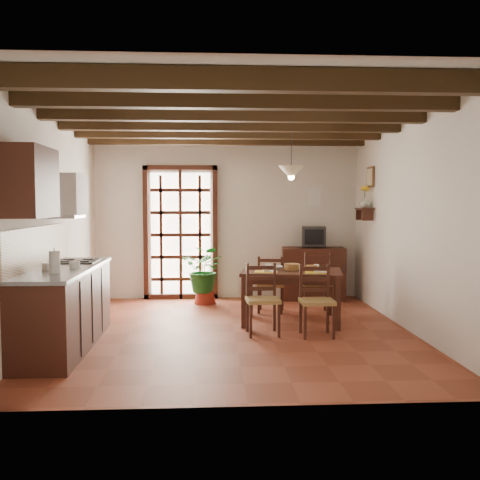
{
  "coord_description": "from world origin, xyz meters",
  "views": [
    {
      "loc": [
        -0.31,
        -6.71,
        1.65
      ],
      "look_at": [
        0.1,
        0.4,
        1.15
      ],
      "focal_mm": 40.0,
      "sensor_mm": 36.0,
      "label": 1
    }
  ],
  "objects": [
    {
      "name": "chair_far_left",
      "position": [
        0.61,
        1.21,
        0.27
      ],
      "size": [
        0.45,
        0.44,
        0.86
      ],
      "rotation": [
        0.0,
        0.0,
        2.97
      ],
      "color": "olive",
      "rests_on": "ground_plane"
    },
    {
      "name": "kitchen_counter",
      "position": [
        -1.96,
        -0.6,
        0.47
      ],
      "size": [
        0.64,
        2.25,
        1.38
      ],
      "color": "#351811",
      "rests_on": "ground_plane"
    },
    {
      "name": "potted_plant",
      "position": [
        -0.39,
        1.97,
        0.57
      ],
      "size": [
        2.25,
        2.12,
        2.0
      ],
      "primitive_type": "imported",
      "rotation": [
        0.0,
        0.0,
        -0.4
      ],
      "color": "#144C19",
      "rests_on": "ground_plane"
    },
    {
      "name": "shelf_vase",
      "position": [
        2.14,
        1.6,
        1.65
      ],
      "size": [
        0.15,
        0.15,
        0.15
      ],
      "primitive_type": "imported",
      "color": "#B2BFB2",
      "rests_on": "wall_shelf"
    },
    {
      "name": "chair_near_left",
      "position": [
        0.35,
        -0.13,
        0.28
      ],
      "size": [
        0.42,
        0.41,
        0.88
      ],
      "rotation": [
        0.0,
        0.0,
        0.05
      ],
      "color": "olive",
      "rests_on": "ground_plane"
    },
    {
      "name": "table_bowl",
      "position": [
        0.59,
        0.57,
        0.75
      ],
      "size": [
        0.23,
        0.23,
        0.05
      ],
      "primitive_type": "imported",
      "rotation": [
        0.0,
        0.0,
        0.08
      ],
      "color": "white",
      "rests_on": "dining_table"
    },
    {
      "name": "shelf_flowers",
      "position": [
        2.14,
        1.6,
        1.86
      ],
      "size": [
        0.14,
        0.14,
        0.36
      ],
      "color": "yellow",
      "rests_on": "shelf_vase"
    },
    {
      "name": "counter_items",
      "position": [
        -1.95,
        -0.51,
        0.96
      ],
      "size": [
        0.5,
        1.43,
        0.25
      ],
      "color": "black",
      "rests_on": "kitchen_counter"
    },
    {
      "name": "chair_far_right",
      "position": [
        1.27,
        1.09,
        0.29
      ],
      "size": [
        0.43,
        0.41,
        0.92
      ],
      "rotation": [
        0.0,
        0.0,
        3.15
      ],
      "color": "olive",
      "rests_on": "ground_plane"
    },
    {
      "name": "plant_pot",
      "position": [
        -0.39,
        1.97,
        0.11
      ],
      "size": [
        0.36,
        0.36,
        0.22
      ],
      "primitive_type": "cone",
      "color": "maroon",
      "rests_on": "ground_plane"
    },
    {
      "name": "upper_cabinet",
      "position": [
        -2.08,
        -1.3,
        1.85
      ],
      "size": [
        0.35,
        0.8,
        0.7
      ],
      "primitive_type": "cube",
      "color": "#351811",
      "rests_on": "room_shell"
    },
    {
      "name": "sideboard",
      "position": [
        1.45,
        2.23,
        0.44
      ],
      "size": [
        1.09,
        0.57,
        0.89
      ],
      "primitive_type": "cube",
      "rotation": [
        0.0,
        0.0,
        -0.09
      ],
      "color": "#351811",
      "rests_on": "ground_plane"
    },
    {
      "name": "framed_picture",
      "position": [
        2.22,
        1.6,
        2.05
      ],
      "size": [
        0.03,
        0.32,
        0.32
      ],
      "color": "brown",
      "rests_on": "room_shell"
    },
    {
      "name": "dining_table",
      "position": [
        0.81,
        0.48,
        0.63
      ],
      "size": [
        1.47,
        1.09,
        0.72
      ],
      "rotation": [
        0.0,
        0.0,
        -0.19
      ],
      "color": "#3A1B13",
      "rests_on": "ground_plane"
    },
    {
      "name": "table_setting",
      "position": [
        0.81,
        0.48,
        0.73
      ],
      "size": [
        0.97,
        0.65,
        0.09
      ],
      "rotation": [
        0.0,
        0.0,
        -0.19
      ],
      "color": "yellow",
      "rests_on": "dining_table"
    },
    {
      "name": "chair_near_right",
      "position": [
        1.01,
        -0.25,
        0.28
      ],
      "size": [
        0.41,
        0.39,
        0.88
      ],
      "rotation": [
        0.0,
        0.0,
        0.0
      ],
      "color": "olive",
      "rests_on": "ground_plane"
    },
    {
      "name": "room_shell",
      "position": [
        0.0,
        0.0,
        1.82
      ],
      "size": [
        4.52,
        5.02,
        2.81
      ],
      "color": "silver",
      "rests_on": "ground_plane"
    },
    {
      "name": "range_hood",
      "position": [
        -2.05,
        -0.05,
        1.73
      ],
      "size": [
        0.38,
        0.6,
        0.54
      ],
      "color": "white",
      "rests_on": "room_shell"
    },
    {
      "name": "fuse_box",
      "position": [
        1.5,
        2.48,
        1.75
      ],
      "size": [
        0.25,
        0.03,
        0.32
      ],
      "primitive_type": "cube",
      "color": "white",
      "rests_on": "room_shell"
    },
    {
      "name": "ground_plane",
      "position": [
        0.0,
        0.0,
        0.0
      ],
      "size": [
        5.0,
        5.0,
        0.0
      ],
      "primitive_type": "plane",
      "color": "brown"
    },
    {
      "name": "wall_shelf",
      "position": [
        2.14,
        1.6,
        1.51
      ],
      "size": [
        0.2,
        0.42,
        0.2
      ],
      "color": "#351811",
      "rests_on": "room_shell"
    },
    {
      "name": "ceiling_beams",
      "position": [
        0.0,
        0.0,
        2.69
      ],
      "size": [
        4.5,
        4.34,
        0.2
      ],
      "color": "black",
      "rests_on": "room_shell"
    },
    {
      "name": "french_door",
      "position": [
        -0.8,
        2.45,
        1.18
      ],
      "size": [
        1.26,
        0.11,
        2.32
      ],
      "color": "white",
      "rests_on": "ground_plane"
    },
    {
      "name": "crt_tv",
      "position": [
        1.45,
        2.22,
        1.08
      ],
      "size": [
        0.44,
        0.41,
        0.33
      ],
      "rotation": [
        0.0,
        0.0,
        -0.14
      ],
      "color": "black",
      "rests_on": "sideboard"
    },
    {
      "name": "pendant_lamp",
      "position": [
        0.81,
        0.58,
        2.08
      ],
      "size": [
        0.36,
        0.36,
        0.84
      ],
      "color": "black",
      "rests_on": "room_shell"
    }
  ]
}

